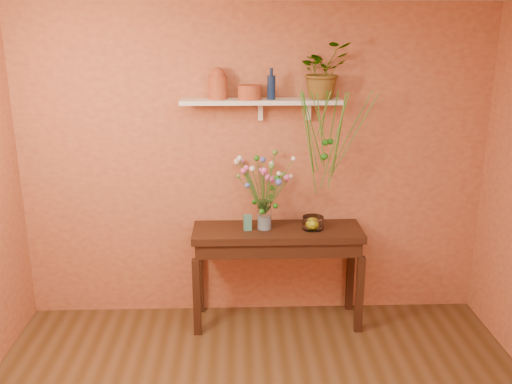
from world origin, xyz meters
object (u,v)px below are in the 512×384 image
terracotta_jug (218,84)px  spider_plant (323,70)px  blue_bottle (271,87)px  glass_bowl (313,223)px  glass_vase (264,217)px  bouquet (264,178)px  sideboard (277,243)px

terracotta_jug → spider_plant: bearing=-0.0°
blue_bottle → glass_bowl: bearing=-16.3°
glass_vase → glass_bowl: 0.41m
glass_bowl → terracotta_jug: bearing=169.3°
blue_bottle → glass_bowl: 1.18m
glass_vase → glass_bowl: glass_vase is taller
glass_bowl → bouquet: bearing=177.2°
blue_bottle → terracotta_jug: bearing=174.0°
glass_bowl → spider_plant: bearing=66.5°
terracotta_jug → glass_vase: terracotta_jug is taller
sideboard → bouquet: bearing=174.2°
terracotta_jug → sideboard: bearing=-16.1°
terracotta_jug → blue_bottle: bearing=-6.0°
terracotta_jug → bouquet: size_ratio=0.47×
sideboard → terracotta_jug: (-0.48, 0.14, 1.32)m
blue_bottle → glass_bowl: size_ratio=1.39×
spider_plant → bouquet: (-0.47, -0.13, -0.85)m
sideboard → spider_plant: bearing=21.0°
spider_plant → bouquet: size_ratio=0.85×
glass_vase → sideboard: bearing=-1.8°
blue_bottle → glass_vase: blue_bottle is taller
glass_vase → bouquet: 0.34m
terracotta_jug → glass_bowl: 1.39m
terracotta_jug → glass_bowl: bearing=-10.7°
sideboard → glass_bowl: glass_bowl is taller
glass_vase → bouquet: bouquet is taller
blue_bottle → glass_vase: bearing=-121.5°
bouquet → glass_bowl: bouquet is taller
spider_plant → glass_vase: spider_plant is taller
spider_plant → glass_vase: size_ratio=1.84×
spider_plant → blue_bottle: bearing=-173.9°
sideboard → blue_bottle: 1.30m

